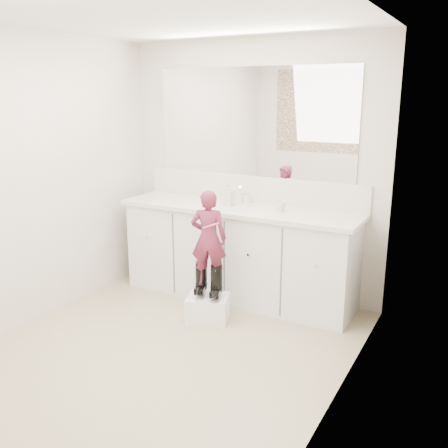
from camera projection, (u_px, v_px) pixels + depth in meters
The scene contains 17 objects.
floor at pixel (164, 352), 3.78m from camera, with size 3.00×3.00×0.00m, color #816C54.
ceiling at pixel (153, 12), 3.17m from camera, with size 3.00×3.00×0.00m, color white.
wall_back at pixel (252, 169), 4.75m from camera, with size 2.60×2.60×0.00m, color beige.
wall_left at pixel (30, 182), 4.08m from camera, with size 3.00×3.00×0.00m, color beige.
wall_right at pixel (343, 219), 2.87m from camera, with size 3.00×3.00×0.00m, color beige.
vanity_cabinet at pixel (238, 255), 4.71m from camera, with size 2.20×0.55×0.85m, color silver.
countertop at pixel (238, 209), 4.59m from camera, with size 2.28×0.58×0.04m, color beige.
backsplash at pixel (251, 189), 4.78m from camera, with size 2.28×0.03×0.25m, color beige.
mirror at pixel (252, 122), 4.63m from camera, with size 2.00×0.02×1.00m, color white.
faucet at pixel (246, 198), 4.71m from camera, with size 0.08×0.08×0.10m, color silver.
cup at pixel (280, 206), 4.41m from camera, with size 0.10×0.10×0.09m, color beige.
soap_bottle at pixel (229, 195), 4.64m from camera, with size 0.09×0.09×0.20m, color beige.
step_stool at pixel (208, 308), 4.29m from camera, with size 0.34×0.29×0.22m, color white.
boot_left at pixel (201, 278), 4.28m from camera, with size 0.11×0.19×0.29m, color black, non-canonical shape.
boot_right at pixel (217, 281), 4.21m from camera, with size 0.11×0.19×0.29m, color black, non-canonical shape.
toddler at pixel (209, 238), 4.15m from camera, with size 0.30×0.20×0.82m, color #A03156.
toothbrush at pixel (211, 225), 4.01m from camera, with size 0.01×0.01×0.14m, color #EF5C89.
Camera 1 is at (2.04, -2.77, 1.89)m, focal length 40.00 mm.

